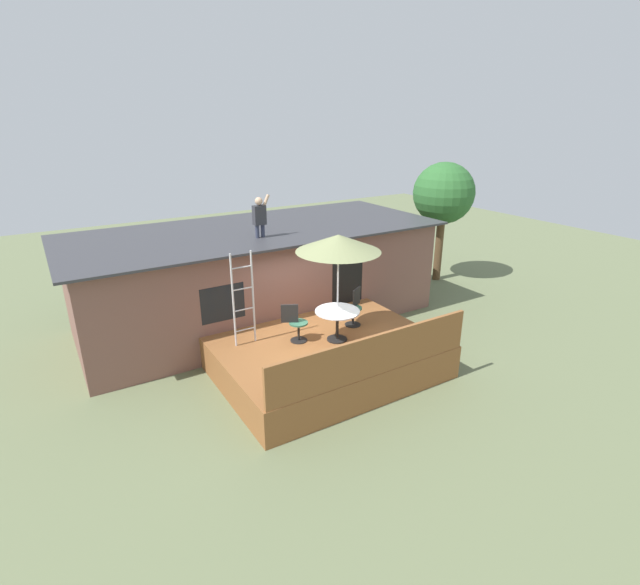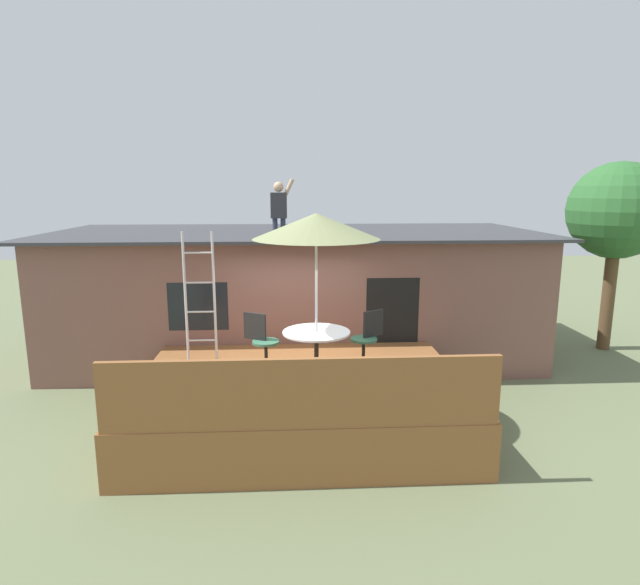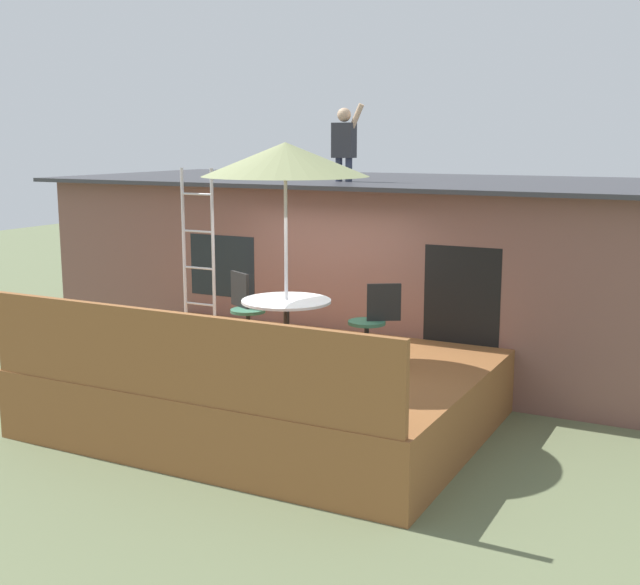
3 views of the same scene
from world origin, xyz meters
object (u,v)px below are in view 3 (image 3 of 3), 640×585
at_px(patio_table, 286,313).
at_px(person_figure, 345,139).
at_px(patio_chair_left, 245,310).
at_px(step_ladder, 198,250).
at_px(patio_chair_right, 373,323).
at_px(patio_umbrella, 285,160).

height_order(patio_table, person_figure, person_figure).
xyz_separation_m(patio_table, patio_chair_left, (-0.86, 0.46, -0.13)).
height_order(patio_table, step_ladder, step_ladder).
xyz_separation_m(person_figure, patio_chair_left, (-0.27, -2.32, -2.12)).
distance_m(patio_chair_left, patio_chair_right, 1.73).
relative_size(patio_table, step_ladder, 0.47).
bearing_deg(patio_table, patio_umbrella, -90.00).
relative_size(step_ladder, person_figure, 1.98).
height_order(patio_umbrella, person_figure, person_figure).
xyz_separation_m(patio_umbrella, step_ladder, (-1.91, 0.96, -1.25)).
xyz_separation_m(patio_umbrella, patio_chair_right, (0.86, 0.53, -1.89)).
distance_m(patio_table, step_ladder, 2.20).
bearing_deg(patio_umbrella, patio_chair_left, 151.75).
bearing_deg(person_figure, patio_chair_left, -96.57).
distance_m(patio_table, person_figure, 3.47).
height_order(person_figure, patio_chair_left, person_figure).
bearing_deg(step_ladder, patio_umbrella, -26.65).
distance_m(patio_umbrella, patio_chair_left, 2.13).
distance_m(patio_table, patio_chair_right, 1.02).
bearing_deg(patio_table, step_ladder, 153.35).
relative_size(patio_table, person_figure, 0.94).
distance_m(person_figure, patio_chair_right, 3.42).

